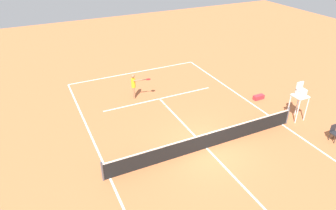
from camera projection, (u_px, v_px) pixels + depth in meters
ground_plane at (207, 148)px, 16.19m from camera, size 60.00×60.00×0.00m
court_lines at (207, 148)px, 16.19m from camera, size 10.63×22.22×0.01m
tennis_net at (207, 140)px, 15.95m from camera, size 11.23×0.10×1.07m
player_serving at (134, 84)px, 20.56m from camera, size 1.25×0.79×1.76m
tennis_ball at (165, 105)px, 20.13m from camera, size 0.07×0.07×0.07m
umpire_chair at (300, 95)px, 17.95m from camera, size 0.80×0.80×2.41m
courtside_chair_near at (335, 132)px, 16.55m from camera, size 0.44×0.46×0.95m
equipment_bag at (259, 97)px, 20.84m from camera, size 0.76×0.32×0.30m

